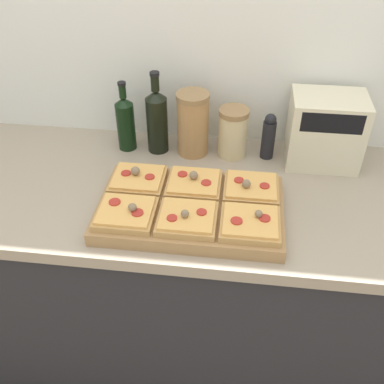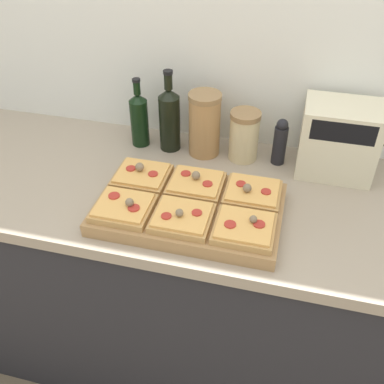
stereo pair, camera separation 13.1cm
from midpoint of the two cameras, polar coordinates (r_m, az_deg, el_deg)
wall_back at (r=1.57m, az=7.15°, el=18.72°), size 6.00×0.06×2.50m
kitchen_counter at (r=1.73m, az=3.27°, el=-11.39°), size 2.63×0.67×0.89m
cutting_board at (r=1.32m, az=2.53°, el=-2.29°), size 0.54×0.33×0.04m
pizza_slice_back_left at (r=1.39m, az=-3.71°, el=2.01°), size 0.16×0.15×0.06m
pizza_slice_back_center at (r=1.36m, az=3.28°, el=0.95°), size 0.16×0.15×0.05m
pizza_slice_back_right at (r=1.34m, az=10.50°, el=-0.18°), size 0.16×0.15×0.05m
pizza_slice_front_left at (r=1.27m, az=-5.78°, el=-2.08°), size 0.16×0.15×0.05m
pizza_slice_front_center at (r=1.24m, az=1.79°, el=-3.37°), size 0.16×0.15×0.05m
pizza_slice_front_right at (r=1.22m, az=9.77°, el=-4.64°), size 0.16×0.15×0.05m
olive_oil_bottle at (r=1.60m, az=-4.37°, el=9.24°), size 0.06×0.06×0.25m
wine_bottle at (r=1.57m, az=-0.45°, el=9.31°), size 0.07×0.07×0.29m
grain_jar_tall at (r=1.55m, az=4.06°, el=8.51°), size 0.11×0.11×0.22m
grain_jar_short at (r=1.54m, az=9.08°, el=7.01°), size 0.10×0.10×0.18m
pepper_mill at (r=1.55m, az=13.54°, el=6.12°), size 0.05×0.05×0.17m
toaster_oven at (r=1.54m, az=20.46°, el=6.20°), size 0.26×0.18×0.24m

